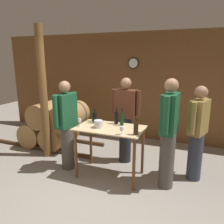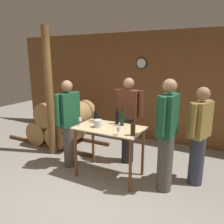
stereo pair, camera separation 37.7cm
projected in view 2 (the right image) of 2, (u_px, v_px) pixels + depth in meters
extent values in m
plane|color=gray|center=(96.00, 195.00, 3.39)|extent=(14.00, 14.00, 0.00)
cube|color=brown|center=(153.00, 88.00, 5.42)|extent=(8.40, 0.05, 2.70)
cylinder|color=black|center=(141.00, 63.00, 5.38)|extent=(0.28, 0.03, 0.28)
cylinder|color=white|center=(141.00, 63.00, 5.37)|extent=(0.23, 0.01, 0.23)
cube|color=#4C331E|center=(47.00, 145.00, 5.22)|extent=(2.59, 0.06, 0.08)
cube|color=#4C331E|center=(66.00, 136.00, 5.83)|extent=(2.59, 0.06, 0.08)
cylinder|color=#AD7F4C|center=(48.00, 129.00, 5.60)|extent=(0.58, 0.89, 0.58)
cylinder|color=#38383D|center=(40.00, 132.00, 5.37)|extent=(0.59, 0.03, 0.59)
cylinder|color=#38383D|center=(55.00, 127.00, 5.83)|extent=(0.59, 0.03, 0.59)
cylinder|color=#AD7F4C|center=(66.00, 133.00, 5.33)|extent=(0.58, 0.89, 0.58)
cylinder|color=#38383D|center=(59.00, 136.00, 5.10)|extent=(0.59, 0.03, 0.59)
cylinder|color=#38383D|center=(73.00, 130.00, 5.56)|extent=(0.59, 0.03, 0.59)
cylinder|color=#9E7242|center=(56.00, 112.00, 5.35)|extent=(0.58, 0.89, 0.58)
cylinder|color=#38383D|center=(48.00, 115.00, 5.12)|extent=(0.59, 0.03, 0.59)
cylinder|color=#38383D|center=(63.00, 110.00, 5.58)|extent=(0.59, 0.03, 0.59)
cylinder|color=#9E7242|center=(76.00, 115.00, 5.08)|extent=(0.58, 0.89, 0.58)
cylinder|color=#38383D|center=(68.00, 118.00, 4.85)|extent=(0.59, 0.03, 0.59)
cylinder|color=#38383D|center=(82.00, 113.00, 5.31)|extent=(0.59, 0.03, 0.59)
cube|color=#D1B284|center=(109.00, 128.00, 3.75)|extent=(1.16, 0.69, 0.02)
cylinder|color=brown|center=(76.00, 153.00, 3.84)|extent=(0.05, 0.05, 0.89)
cylinder|color=brown|center=(130.00, 166.00, 3.38)|extent=(0.05, 0.05, 0.89)
cylinder|color=brown|center=(93.00, 142.00, 4.34)|extent=(0.05, 0.05, 0.89)
cylinder|color=brown|center=(143.00, 152.00, 3.87)|extent=(0.05, 0.05, 0.89)
cylinder|color=brown|center=(49.00, 93.00, 4.58)|extent=(0.16, 0.16, 2.70)
cylinder|color=#193819|center=(95.00, 116.00, 4.13)|extent=(0.07, 0.07, 0.18)
cylinder|color=#193819|center=(95.00, 109.00, 4.09)|extent=(0.02, 0.02, 0.08)
cylinder|color=black|center=(95.00, 108.00, 4.09)|extent=(0.03, 0.03, 0.02)
cylinder|color=black|center=(96.00, 118.00, 4.01)|extent=(0.07, 0.07, 0.19)
cylinder|color=black|center=(96.00, 111.00, 3.98)|extent=(0.02, 0.02, 0.08)
cylinder|color=black|center=(96.00, 109.00, 3.98)|extent=(0.03, 0.03, 0.02)
cylinder|color=black|center=(117.00, 118.00, 3.92)|extent=(0.07, 0.07, 0.21)
cylinder|color=black|center=(117.00, 110.00, 3.88)|extent=(0.02, 0.02, 0.09)
cylinder|color=black|center=(117.00, 108.00, 3.88)|extent=(0.03, 0.03, 0.02)
cylinder|color=black|center=(122.00, 120.00, 3.83)|extent=(0.07, 0.07, 0.21)
cylinder|color=black|center=(122.00, 112.00, 3.79)|extent=(0.02, 0.02, 0.09)
cylinder|color=black|center=(122.00, 110.00, 3.78)|extent=(0.03, 0.03, 0.02)
cylinder|color=black|center=(133.00, 130.00, 3.33)|extent=(0.08, 0.08, 0.18)
cylinder|color=black|center=(133.00, 122.00, 3.30)|extent=(0.02, 0.02, 0.08)
cylinder|color=black|center=(133.00, 120.00, 3.29)|extent=(0.03, 0.03, 0.02)
cylinder|color=silver|center=(80.00, 125.00, 3.87)|extent=(0.06, 0.06, 0.00)
cylinder|color=silver|center=(80.00, 123.00, 3.86)|extent=(0.01, 0.01, 0.07)
cylinder|color=silver|center=(80.00, 119.00, 3.84)|extent=(0.06, 0.06, 0.06)
cylinder|color=silver|center=(118.00, 135.00, 3.37)|extent=(0.06, 0.06, 0.00)
cylinder|color=silver|center=(118.00, 133.00, 3.36)|extent=(0.01, 0.01, 0.07)
cylinder|color=silver|center=(118.00, 129.00, 3.35)|extent=(0.06, 0.06, 0.06)
cylinder|color=silver|center=(98.00, 124.00, 3.75)|extent=(0.15, 0.15, 0.13)
cylinder|color=#333847|center=(196.00, 160.00, 3.62)|extent=(0.24, 0.24, 0.83)
cube|color=olive|center=(201.00, 120.00, 3.45)|extent=(0.34, 0.45, 0.58)
sphere|color=#9E7051|center=(203.00, 94.00, 3.35)|extent=(0.21, 0.21, 0.21)
cylinder|color=olive|center=(208.00, 115.00, 3.61)|extent=(0.09, 0.09, 0.52)
cylinder|color=olive|center=(193.00, 121.00, 3.28)|extent=(0.09, 0.09, 0.52)
cylinder|color=#232328|center=(128.00, 140.00, 4.38)|extent=(0.24, 0.24, 0.93)
cube|color=#592D1E|center=(128.00, 104.00, 4.21)|extent=(0.40, 0.22, 0.55)
sphere|color=#9E7051|center=(129.00, 83.00, 4.11)|extent=(0.21, 0.21, 0.21)
cylinder|color=#592D1E|center=(141.00, 104.00, 4.09)|extent=(0.09, 0.09, 0.49)
cylinder|color=#592D1E|center=(117.00, 102.00, 4.31)|extent=(0.09, 0.09, 0.49)
cylinder|color=#4C4742|center=(165.00, 163.00, 3.43)|extent=(0.24, 0.24, 0.92)
cube|color=#194C2D|center=(168.00, 115.00, 3.24)|extent=(0.25, 0.42, 0.63)
sphere|color=#9E7051|center=(170.00, 86.00, 3.14)|extent=(0.21, 0.21, 0.21)
cylinder|color=#194C2D|center=(173.00, 110.00, 3.44)|extent=(0.09, 0.09, 0.56)
cylinder|color=#194C2D|center=(162.00, 117.00, 3.03)|extent=(0.09, 0.09, 0.56)
cylinder|color=#4C4742|center=(70.00, 146.00, 4.23)|extent=(0.24, 0.24, 0.82)
cube|color=#194C2D|center=(68.00, 110.00, 4.05)|extent=(0.29, 0.43, 0.62)
sphere|color=#9E7051|center=(67.00, 86.00, 3.95)|extent=(0.21, 0.21, 0.21)
cylinder|color=#194C2D|center=(57.00, 110.00, 3.85)|extent=(0.09, 0.09, 0.56)
cylinder|color=#194C2D|center=(78.00, 106.00, 4.24)|extent=(0.09, 0.09, 0.56)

